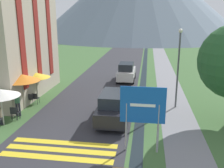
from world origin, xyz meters
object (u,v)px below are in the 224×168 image
(cafe_chair_near_left, at_px, (14,112))
(parked_car_far, at_px, (126,72))
(parked_car_near, at_px, (114,106))
(hotel_building, at_px, (5,23))
(cafe_umbrella_middle_orange, at_px, (22,78))
(cafe_chair_far_right, at_px, (35,97))
(streetlamp, at_px, (178,62))
(cafe_umbrella_front_white, at_px, (0,93))
(cafe_umbrella_rear_yellow, at_px, (36,75))
(road_sign, at_px, (143,110))
(person_standing_terrace, at_px, (17,102))
(cafe_chair_near_right, at_px, (15,112))
(cafe_chair_far_left, at_px, (31,98))

(cafe_chair_near_left, bearing_deg, parked_car_far, 58.50)
(parked_car_near, distance_m, cafe_chair_near_left, 6.25)
(hotel_building, distance_m, cafe_chair_near_left, 7.68)
(hotel_building, height_order, parked_car_near, hotel_building)
(parked_car_far, height_order, cafe_umbrella_middle_orange, cafe_umbrella_middle_orange)
(cafe_chair_far_right, bearing_deg, parked_car_far, 25.47)
(cafe_chair_near_left, relative_size, cafe_chair_far_right, 1.00)
(cafe_chair_near_left, bearing_deg, streetlamp, 18.05)
(cafe_umbrella_front_white, height_order, streetlamp, streetlamp)
(cafe_chair_far_right, bearing_deg, cafe_umbrella_rear_yellow, 79.99)
(cafe_umbrella_front_white, bearing_deg, parked_car_near, 15.17)
(road_sign, distance_m, cafe_umbrella_rear_yellow, 10.69)
(cafe_chair_far_right, relative_size, streetlamp, 0.15)
(hotel_building, relative_size, cafe_chair_far_right, 12.51)
(parked_car_far, distance_m, person_standing_terrace, 11.88)
(cafe_umbrella_front_white, distance_m, cafe_umbrella_rear_yellow, 4.94)
(cafe_umbrella_front_white, bearing_deg, cafe_umbrella_middle_orange, 91.39)
(cafe_chair_near_right, bearing_deg, hotel_building, 124.16)
(cafe_umbrella_middle_orange, xyz_separation_m, cafe_umbrella_rear_yellow, (-0.01, 2.16, -0.33))
(hotel_building, xyz_separation_m, cafe_umbrella_middle_orange, (2.52, -2.93, -3.51))
(cafe_umbrella_middle_orange, height_order, streetlamp, streetlamp)
(road_sign, bearing_deg, cafe_chair_far_right, 144.86)
(road_sign, relative_size, streetlamp, 0.59)
(cafe_umbrella_middle_orange, bearing_deg, cafe_chair_near_left, -81.18)
(road_sign, bearing_deg, cafe_chair_near_left, 161.55)
(cafe_chair_near_left, distance_m, cafe_chair_near_right, 0.07)
(cafe_chair_near_left, xyz_separation_m, cafe_umbrella_middle_orange, (-0.30, 1.93, 1.73))
(cafe_chair_near_left, xyz_separation_m, cafe_umbrella_rear_yellow, (-0.31, 4.09, 1.40))
(cafe_umbrella_middle_orange, distance_m, streetlamp, 10.71)
(hotel_building, bearing_deg, parked_car_near, -23.79)
(streetlamp, bearing_deg, cafe_umbrella_rear_yellow, 178.14)
(parked_car_near, xyz_separation_m, cafe_umbrella_front_white, (-6.40, -1.74, 1.11))
(road_sign, xyz_separation_m, cafe_umbrella_front_white, (-8.20, 1.82, -0.09))
(cafe_chair_near_right, bearing_deg, cafe_chair_near_left, 174.80)
(hotel_building, distance_m, cafe_chair_near_right, 7.71)
(person_standing_terrace, relative_size, streetlamp, 0.31)
(cafe_umbrella_front_white, xyz_separation_m, person_standing_terrace, (0.17, 1.45, -1.05))
(hotel_building, xyz_separation_m, person_standing_terrace, (2.76, -4.25, -4.78))
(parked_car_near, bearing_deg, streetlamp, 35.34)
(cafe_chair_far_left, bearing_deg, cafe_chair_near_left, -93.53)
(cafe_chair_far_left, relative_size, cafe_chair_near_right, 1.00)
(cafe_umbrella_rear_yellow, bearing_deg, cafe_chair_near_right, -84.69)
(road_sign, xyz_separation_m, cafe_chair_far_left, (-8.18, 5.40, -1.60))
(person_standing_terrace, height_order, streetlamp, streetlamp)
(parked_car_far, relative_size, cafe_umbrella_front_white, 1.70)
(hotel_building, distance_m, road_sign, 13.65)
(cafe_umbrella_rear_yellow, bearing_deg, person_standing_terrace, -85.85)
(parked_car_near, xyz_separation_m, cafe_umbrella_middle_orange, (-6.47, 1.04, 1.33))
(cafe_chair_near_right, bearing_deg, parked_car_near, 11.88)
(cafe_chair_far_right, height_order, cafe_umbrella_middle_orange, cafe_umbrella_middle_orange)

